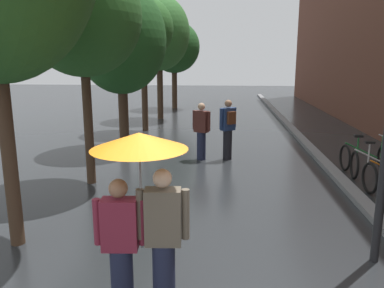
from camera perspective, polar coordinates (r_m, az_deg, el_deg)
The scene contains 11 objects.
kerb_strip at distance 14.24m, azimuth 16.15°, elevation 0.53°, with size 0.30×36.00×0.12m, color slate.
street_tree_1 at distance 9.13m, azimuth -16.03°, elevation 17.79°, with size 2.61×2.61×5.15m.
street_tree_2 at distance 12.72m, azimuth -10.54°, elevation 14.99°, with size 2.88×2.88×5.23m.
street_tree_3 at distance 15.81m, azimuth -7.31°, elevation 16.57°, with size 2.41×2.41×5.30m.
street_tree_4 at distance 19.03m, azimuth -4.91°, elevation 16.03°, with size 2.93×2.93×5.87m.
street_tree_5 at distance 23.10m, azimuth -2.67°, elevation 14.16°, with size 2.99×2.99×5.09m.
parked_bicycle_4 at distance 10.35m, azimuth 25.73°, elevation -2.82°, with size 1.13×0.78×0.96m.
parked_bicycle_5 at distance 11.08m, azimuth 24.24°, elevation -1.74°, with size 1.13×0.78×0.96m.
couple_under_umbrella at distance 4.30m, azimuth -7.55°, elevation -8.25°, with size 1.07×1.05×2.12m.
pedestrian_walking_midground at distance 11.14m, azimuth 1.43°, elevation 2.14°, with size 0.53×0.44×1.67m.
pedestrian_walking_far at distance 11.18m, azimuth 5.37°, elevation 2.34°, with size 0.48×0.46×1.75m.
Camera 1 is at (0.37, -3.67, 2.88)m, focal length 35.91 mm.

